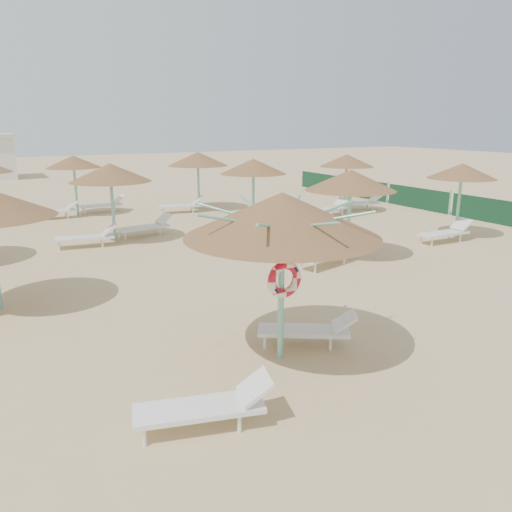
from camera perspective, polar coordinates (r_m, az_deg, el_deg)
ground at (r=9.38m, az=2.29°, el=-10.46°), size 120.00×120.00×0.00m
main_palapa at (r=8.21m, az=3.01°, el=4.65°), size 3.28×3.28×2.94m
lounger_main_a at (r=7.08m, az=-5.48°, el=-16.62°), size 1.97×1.03×0.69m
lounger_main_b at (r=9.42m, az=6.19°, el=-8.32°), size 1.83×1.41×0.66m
palapa_field at (r=18.34m, az=-11.02°, el=9.34°), size 20.25×14.37×2.72m
windbreak_fence at (r=25.43m, az=18.06°, el=6.29°), size 0.08×19.84×1.10m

